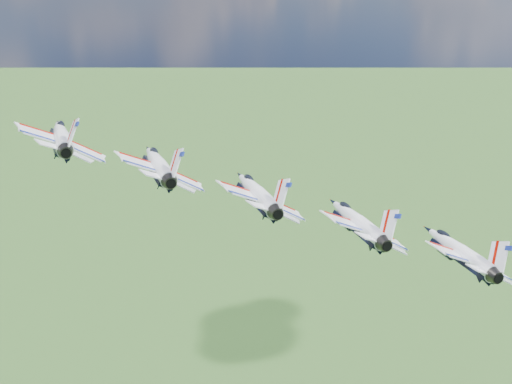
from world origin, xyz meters
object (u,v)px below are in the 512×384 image
jet_0 (61,136)px  jet_3 (356,221)px  jet_4 (458,250)px  jet_1 (158,164)px  jet_2 (256,192)px

jet_0 → jet_3: size_ratio=1.00×
jet_4 → jet_1: bearing=152.6°
jet_0 → jet_4: size_ratio=1.00×
jet_2 → jet_4: size_ratio=1.00×
jet_2 → jet_4: (18.59, -15.68, -5.98)m
jet_0 → jet_2: jet_0 is taller
jet_1 → jet_0: bearing=152.6°
jet_3 → jet_4: bearing=-27.4°
jet_1 → jet_3: (18.59, -15.68, -5.98)m
jet_1 → jet_2: (9.30, -7.84, -2.99)m
jet_3 → jet_4: (9.30, -7.84, -2.99)m
jet_3 → jet_1: bearing=152.6°
jet_2 → jet_3: bearing=-27.4°
jet_2 → jet_0: bearing=152.6°
jet_3 → jet_2: bearing=152.6°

